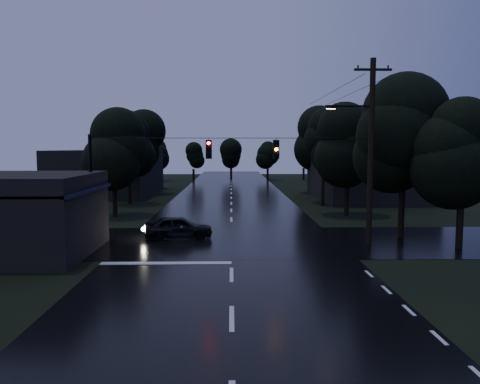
{
  "coord_description": "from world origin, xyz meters",
  "views": [
    {
      "loc": [
        -0.01,
        -14.03,
        5.29
      ],
      "look_at": [
        0.51,
        13.26,
        2.7
      ],
      "focal_mm": 35.0,
      "sensor_mm": 36.0,
      "label": 1
    }
  ],
  "objects": [
    {
      "name": "ground",
      "position": [
        0.0,
        0.0,
        0.0
      ],
      "size": [
        160.0,
        160.0,
        0.0
      ],
      "primitive_type": "plane",
      "color": "black",
      "rests_on": "ground"
    },
    {
      "name": "utility_pole_main",
      "position": [
        7.41,
        11.0,
        5.26
      ],
      "size": [
        3.5,
        0.3,
        10.0
      ],
      "color": "black",
      "rests_on": "ground"
    },
    {
      "name": "span_signals",
      "position": [
        0.56,
        10.99,
        5.24
      ],
      "size": [
        15.0,
        0.37,
        1.12
      ],
      "color": "black",
      "rests_on": "ground"
    },
    {
      "name": "tree_left_c",
      "position": [
        -10.2,
        40.0,
        5.99
      ],
      "size": [
        4.48,
        4.48,
        9.44
      ],
      "color": "black",
      "rests_on": "ground"
    },
    {
      "name": "tree_corner_far",
      "position": [
        12.0,
        10.0,
        5.24
      ],
      "size": [
        3.92,
        3.92,
        8.26
      ],
      "color": "black",
      "rests_on": "ground"
    },
    {
      "name": "main_road",
      "position": [
        0.0,
        30.0,
        0.0
      ],
      "size": [
        12.0,
        120.0,
        0.02
      ],
      "primitive_type": "cube",
      "color": "black",
      "rests_on": "ground"
    },
    {
      "name": "tree_right_c",
      "position": [
        10.2,
        40.0,
        6.37
      ],
      "size": [
        4.76,
        4.76,
        10.03
      ],
      "color": "black",
      "rests_on": "ground"
    },
    {
      "name": "cross_street",
      "position": [
        0.0,
        12.0,
        0.0
      ],
      "size": [
        60.0,
        9.0,
        0.02
      ],
      "primitive_type": "cube",
      "color": "black",
      "rests_on": "ground"
    },
    {
      "name": "building_far_right",
      "position": [
        14.0,
        34.0,
        2.2
      ],
      "size": [
        10.0,
        14.0,
        4.4
      ],
      "primitive_type": "cube",
      "color": "black",
      "rests_on": "ground"
    },
    {
      "name": "tree_left_a",
      "position": [
        -9.0,
        22.0,
        5.24
      ],
      "size": [
        3.92,
        3.92,
        8.26
      ],
      "color": "black",
      "rests_on": "ground"
    },
    {
      "name": "anchor_pole_left",
      "position": [
        -7.5,
        11.0,
        3.0
      ],
      "size": [
        0.18,
        0.18,
        6.0
      ],
      "primitive_type": "cylinder",
      "color": "black",
      "rests_on": "ground"
    },
    {
      "name": "utility_pole_far",
      "position": [
        8.3,
        28.0,
        3.88
      ],
      "size": [
        2.0,
        0.3,
        7.5
      ],
      "color": "black",
      "rests_on": "ground"
    },
    {
      "name": "tree_left_b",
      "position": [
        -9.6,
        30.0,
        5.62
      ],
      "size": [
        4.2,
        4.2,
        8.85
      ],
      "color": "black",
      "rests_on": "ground"
    },
    {
      "name": "tree_right_a",
      "position": [
        9.0,
        22.0,
        5.62
      ],
      "size": [
        4.2,
        4.2,
        8.85
      ],
      "color": "black",
      "rests_on": "ground"
    },
    {
      "name": "building_far_left",
      "position": [
        -14.0,
        40.0,
        2.5
      ],
      "size": [
        10.0,
        16.0,
        5.0
      ],
      "primitive_type": "cube",
      "color": "black",
      "rests_on": "ground"
    },
    {
      "name": "car",
      "position": [
        -3.08,
        12.96,
        0.67
      ],
      "size": [
        4.1,
        2.06,
        1.34
      ],
      "primitive_type": "imported",
      "rotation": [
        0.0,
        0.0,
        1.69
      ],
      "color": "black",
      "rests_on": "ground"
    },
    {
      "name": "tree_right_b",
      "position": [
        9.6,
        30.0,
        5.99
      ],
      "size": [
        4.48,
        4.48,
        9.44
      ],
      "color": "black",
      "rests_on": "ground"
    },
    {
      "name": "tree_corner_near",
      "position": [
        10.0,
        13.0,
        5.99
      ],
      "size": [
        4.48,
        4.48,
        9.44
      ],
      "color": "black",
      "rests_on": "ground"
    }
  ]
}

